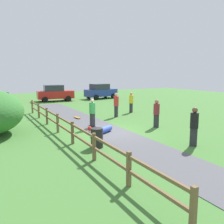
% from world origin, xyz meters
% --- Properties ---
extents(ground_plane, '(60.00, 60.00, 0.00)m').
position_xyz_m(ground_plane, '(0.00, 0.00, 0.00)').
color(ground_plane, '#427533').
extents(asphalt_path, '(2.40, 28.00, 0.02)m').
position_xyz_m(asphalt_path, '(0.00, 0.00, 0.01)').
color(asphalt_path, '#515156').
rests_on(asphalt_path, ground_plane).
extents(wooden_fence, '(0.12, 18.12, 1.10)m').
position_xyz_m(wooden_fence, '(-2.60, 0.00, 0.67)').
color(wooden_fence, brown).
rests_on(wooden_fence, ground_plane).
extents(trash_bin, '(0.56, 0.56, 0.90)m').
position_xyz_m(trash_bin, '(-1.80, -2.36, 0.45)').
color(trash_bin, black).
rests_on(trash_bin, ground_plane).
extents(skater_riding, '(0.41, 0.82, 1.80)m').
position_xyz_m(skater_riding, '(-0.35, 1.48, 1.03)').
color(skater_riding, black).
rests_on(skater_riding, asphalt_path).
extents(skater_fallen, '(1.49, 1.43, 0.36)m').
position_xyz_m(skater_fallen, '(-0.52, -0.17, 0.20)').
color(skater_fallen, blue).
rests_on(skater_fallen, asphalt_path).
extents(skateboard_loose, '(0.30, 0.82, 0.08)m').
position_xyz_m(skateboard_loose, '(-0.14, 4.81, 0.09)').
color(skateboard_loose, '#BF8C19').
rests_on(skateboard_loose, asphalt_path).
extents(bystander_black, '(0.53, 0.53, 1.84)m').
position_xyz_m(bystander_black, '(2.28, -4.30, 1.02)').
color(bystander_black, '#2D2D33').
rests_on(bystander_black, ground_plane).
extents(bystander_yellow, '(0.54, 0.54, 1.74)m').
position_xyz_m(bystander_yellow, '(4.90, 5.29, 0.96)').
color(bystander_yellow, '#2D2D33').
rests_on(bystander_yellow, ground_plane).
extents(bystander_maroon, '(0.53, 0.53, 1.75)m').
position_xyz_m(bystander_maroon, '(3.22, -0.29, 0.97)').
color(bystander_maroon, '#2D2D33').
rests_on(bystander_maroon, ground_plane).
extents(bystander_red, '(0.54, 0.54, 1.86)m').
position_xyz_m(bystander_red, '(2.76, 4.06, 1.04)').
color(bystander_red, '#2D2D33').
rests_on(bystander_red, ground_plane).
extents(parked_car_red, '(4.35, 2.32, 1.92)m').
position_xyz_m(parked_car_red, '(1.47, 16.81, 0.96)').
color(parked_car_red, red).
rests_on(parked_car_red, ground_plane).
extents(parked_car_blue, '(4.43, 2.54, 1.92)m').
position_xyz_m(parked_car_blue, '(7.48, 16.79, 0.96)').
color(parked_car_blue, '#283D99').
rests_on(parked_car_blue, ground_plane).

